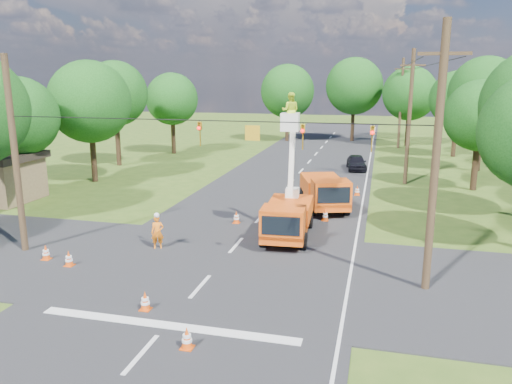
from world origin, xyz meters
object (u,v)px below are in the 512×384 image
(ground_worker, at_px, (157,232))
(pole_left, at_px, (15,156))
(traffic_cone_5, at_px, (46,252))
(tree_right_d, at_px, (485,93))
(traffic_cone_1, at_px, (187,338))
(tree_left_e, at_px, (115,94))
(traffic_cone_7, at_px, (357,191))
(tree_left_f, at_px, (172,99))
(pole_right_mid, at_px, (409,116))
(tree_right_c, at_px, (480,116))
(traffic_cone_8, at_px, (236,217))
(tree_far_a, at_px, (288,91))
(distant_car, at_px, (356,162))
(pole_right_near, at_px, (436,159))
(bucket_truck, at_px, (288,208))
(traffic_cone_4, at_px, (69,259))
(pole_right_far, at_px, (401,103))
(tree_far_b, at_px, (354,86))
(tree_right_e, at_px, (458,99))
(tree_far_c, at_px, (410,94))
(second_truck, at_px, (325,191))
(traffic_cone_0, at_px, (145,301))
(traffic_cone_2, at_px, (285,221))
(tree_left_c, at_px, (18,117))
(traffic_cone_3, at_px, (325,215))
(tree_left_d, at_px, (89,102))

(ground_worker, xyz_separation_m, pole_left, (-6.00, -1.73, 3.68))
(traffic_cone_5, bearing_deg, tree_right_d, 51.06)
(traffic_cone_1, xyz_separation_m, tree_left_e, (-17.99, 28.33, 6.13))
(traffic_cone_1, distance_m, traffic_cone_7, 21.78)
(tree_left_f, height_order, tree_right_d, tree_right_d)
(traffic_cone_1, height_order, pole_left, pole_left)
(pole_right_mid, height_order, tree_right_c, pole_right_mid)
(traffic_cone_8, bearing_deg, tree_right_c, 40.90)
(traffic_cone_8, distance_m, tree_left_e, 22.83)
(traffic_cone_5, relative_size, tree_far_a, 0.07)
(distant_car, height_order, pole_right_near, pole_right_near)
(bucket_truck, xyz_separation_m, traffic_cone_4, (-8.45, -6.13, -1.22))
(pole_right_far, distance_m, tree_far_b, 7.63)
(traffic_cone_1, height_order, tree_right_e, tree_right_e)
(tree_far_b, xyz_separation_m, tree_far_c, (6.50, -3.00, -0.75))
(traffic_cone_7, bearing_deg, traffic_cone_1, -100.47)
(bucket_truck, xyz_separation_m, traffic_cone_5, (-9.90, -5.70, -1.22))
(second_truck, height_order, tree_far_c, tree_far_c)
(traffic_cone_0, height_order, pole_left, pole_left)
(traffic_cone_5, height_order, tree_right_d, tree_right_d)
(tree_right_d, xyz_separation_m, tree_far_c, (-5.30, 15.00, -0.62))
(traffic_cone_1, relative_size, traffic_cone_2, 1.00)
(second_truck, distance_m, pole_right_far, 29.67)
(tree_left_c, xyz_separation_m, tree_right_c, (29.70, 10.00, -0.13))
(traffic_cone_2, xyz_separation_m, tree_far_b, (1.29, 38.31, 6.45))
(traffic_cone_2, height_order, pole_right_far, pole_right_far)
(tree_right_d, bearing_deg, distant_car, -168.48)
(ground_worker, relative_size, traffic_cone_4, 2.31)
(tree_far_b, bearing_deg, tree_right_d, -56.75)
(traffic_cone_0, distance_m, traffic_cone_2, 11.38)
(traffic_cone_1, height_order, pole_right_near, pole_right_near)
(traffic_cone_3, relative_size, pole_right_near, 0.07)
(traffic_cone_3, bearing_deg, traffic_cone_8, -160.56)
(pole_left, bearing_deg, traffic_cone_2, 30.85)
(bucket_truck, bearing_deg, tree_left_d, 145.92)
(pole_right_near, bearing_deg, pole_right_mid, 90.00)
(traffic_cone_0, xyz_separation_m, traffic_cone_3, (4.88, 12.64, 0.00))
(pole_right_mid, xyz_separation_m, tree_left_e, (-25.30, 2.00, 1.38))
(traffic_cone_3, distance_m, traffic_cone_5, 14.67)
(traffic_cone_7, xyz_separation_m, tree_left_d, (-20.15, -0.09, 5.77))
(ground_worker, xyz_separation_m, tree_right_e, (17.30, 33.27, 4.99))
(traffic_cone_7, distance_m, tree_far_c, 27.85)
(ground_worker, relative_size, tree_left_e, 0.17)
(traffic_cone_7, relative_size, pole_left, 0.08)
(tree_left_c, height_order, tree_left_d, tree_left_d)
(traffic_cone_3, height_order, traffic_cone_8, same)
(distant_car, relative_size, traffic_cone_4, 5.46)
(traffic_cone_0, distance_m, tree_far_a, 47.82)
(ground_worker, bearing_deg, tree_left_e, 99.90)
(second_truck, bearing_deg, traffic_cone_2, -127.84)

